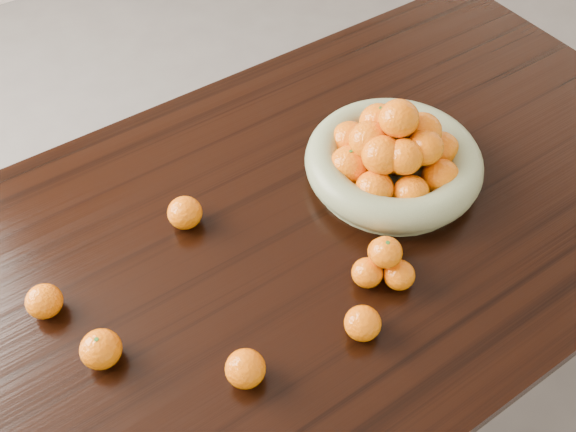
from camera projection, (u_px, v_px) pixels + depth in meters
ground at (279, 400)px, 1.85m from camera, size 5.00×5.00×0.00m
dining_table at (276, 266)px, 1.34m from camera, size 2.00×1.00×0.75m
fruit_bowl at (394, 157)px, 1.34m from camera, size 0.38×0.38×0.20m
orange_pyramid at (384, 263)px, 1.19m from camera, size 0.11×0.12×0.10m
loose_orange_0 at (101, 349)px, 1.08m from camera, size 0.07×0.07×0.07m
loose_orange_1 at (245, 369)px, 1.06m from camera, size 0.07×0.07×0.06m
loose_orange_2 at (363, 323)px, 1.12m from camera, size 0.07×0.07×0.06m
loose_orange_3 at (44, 301)px, 1.14m from camera, size 0.07×0.07×0.06m
loose_orange_4 at (185, 213)px, 1.28m from camera, size 0.07×0.07×0.07m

